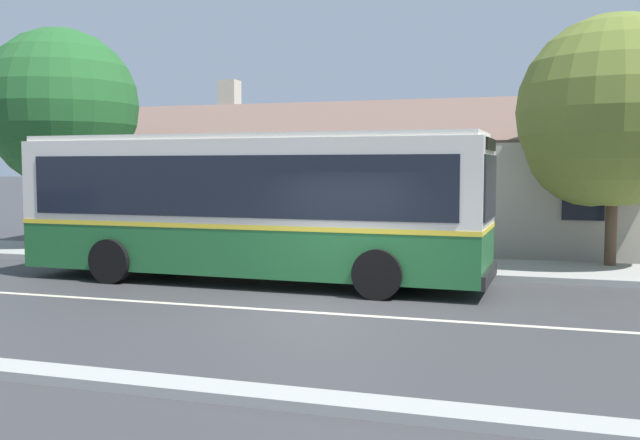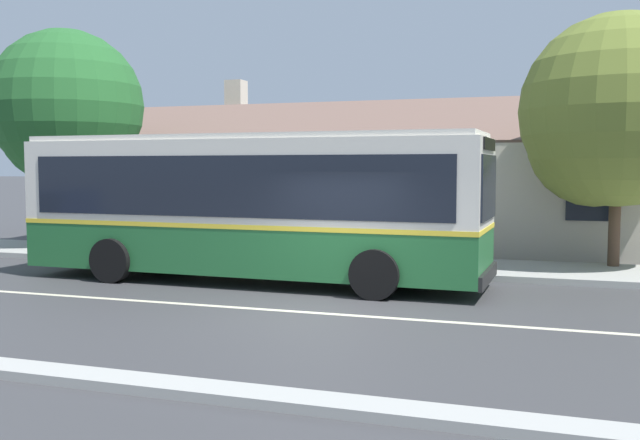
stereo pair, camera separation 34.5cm
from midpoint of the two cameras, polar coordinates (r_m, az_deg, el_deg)
name	(u,v)px [view 1 (the left image)]	position (r m, az deg, el deg)	size (l,w,h in m)	color
ground_plane	(320,313)	(12.78, -0.82, -7.45)	(300.00, 300.00, 0.00)	#38383A
sidewalk_far	(389,265)	(18.48, 4.99, -3.59)	(60.00, 3.00, 0.15)	#9E9E99
curb_near	(196,389)	(8.52, -11.09, -13.12)	(60.00, 0.50, 0.12)	#9E9E99
lane_divider_stripe	(320,313)	(12.78, -0.82, -7.44)	(60.00, 0.16, 0.01)	beige
community_building	(364,190)	(25.86, 3.14, 2.41)	(21.29, 9.18, 6.00)	beige
transit_bus	(252,204)	(16.14, -6.06, 1.31)	(10.63, 2.96, 3.31)	#236633
bench_by_building	(83,237)	(21.89, -18.87, -1.29)	(1.64, 0.51, 0.94)	brown
street_tree_primary	(609,119)	(19.05, 21.62, 7.55)	(4.72, 4.72, 6.33)	#4C3828
street_tree_secondary	(58,112)	(23.70, -20.65, 8.09)	(4.68, 4.68, 6.83)	#4C3828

